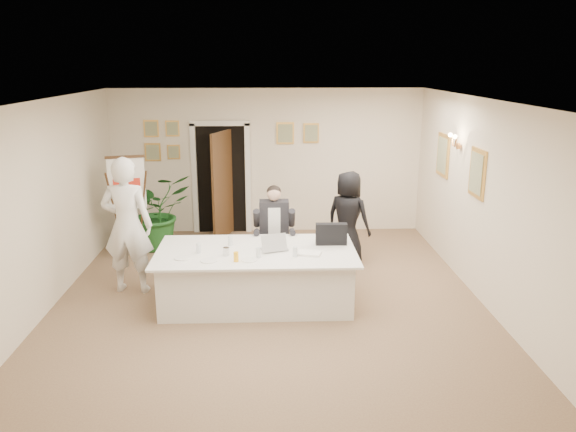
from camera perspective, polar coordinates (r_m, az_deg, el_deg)
The scene contains 28 objects.
floor at distance 8.03m, azimuth -1.95°, elevation -8.71°, with size 7.00×7.00×0.00m, color brown.
ceiling at distance 7.34m, azimuth -2.15°, elevation 11.65°, with size 6.00×7.00×0.02m, color white.
wall_back at distance 10.99m, azimuth -2.12°, elevation 5.56°, with size 6.00×0.10×2.80m, color #F3E8CD.
wall_front at distance 4.27m, azimuth -1.86°, elevation -10.78°, with size 6.00×0.10×2.80m, color #F3E8CD.
wall_left at distance 8.13m, azimuth -23.69°, elevation 0.73°, with size 0.10×7.00×2.80m, color #F3E8CD.
wall_right at distance 8.14m, azimuth 19.58°, elevation 1.16°, with size 0.10×7.00×2.80m, color #F3E8CD.
doorway at distance 10.92m, azimuth -6.74°, elevation 3.49°, with size 1.14×0.86×2.20m.
pictures_back_wall at distance 10.92m, azimuth -6.38°, elevation 7.80°, with size 3.40×0.06×0.80m, color #E6AF4E, non-canonical shape.
pictures_right_wall at distance 9.16m, azimuth 16.89°, elevation 5.14°, with size 0.06×2.20×0.80m, color #E6AF4E, non-canonical shape.
wall_sconce at distance 9.09m, azimuth 16.65°, elevation 7.32°, with size 0.20×0.30×0.24m, color #B27239, non-canonical shape.
conference_table at distance 7.88m, azimuth -3.22°, elevation -6.12°, with size 2.74×1.46×0.78m.
seated_man at distance 8.78m, azimuth -1.41°, elevation -1.48°, with size 0.63×0.67×1.46m, color black, non-canonical shape.
flip_chart at distance 9.97m, azimuth -15.86°, elevation 0.44°, with size 0.63×0.45×1.74m.
standing_man at distance 8.40m, azimuth -16.01°, elevation -0.93°, with size 0.73×0.48×2.01m, color white.
standing_woman at distance 9.36m, azimuth 6.12°, elevation -0.16°, with size 0.76×0.50×1.56m, color black.
potted_palm at distance 10.36m, azimuth -13.30°, elevation 0.45°, with size 1.22×1.06×1.36m, color #1B521E.
laptop at distance 7.72m, azimuth -1.43°, elevation -2.44°, with size 0.35×0.37×0.28m, color #B7BABC, non-canonical shape.
laptop_bag at distance 7.95m, azimuth 4.42°, elevation -1.84°, with size 0.44×0.12×0.31m, color black.
paper_stack at distance 7.57m, azimuth 2.19°, elevation -3.81°, with size 0.30×0.21×0.03m, color white.
plate_left at distance 7.54m, azimuth -10.67°, elevation -4.22°, with size 0.22×0.22×0.01m, color white.
plate_mid at distance 7.39m, azimuth -8.04°, elevation -4.51°, with size 0.22×0.22×0.01m, color white.
plate_near at distance 7.36m, azimuth -3.97°, elevation -4.48°, with size 0.21×0.21×0.01m, color white.
glass_a at distance 7.69m, azimuth -9.08°, elevation -3.25°, with size 0.06×0.06×0.14m, color silver.
glass_b at distance 7.43m, azimuth -3.05°, elevation -3.76°, with size 0.06×0.06×0.14m, color silver.
glass_c at distance 7.46m, azimuth 0.74°, elevation -3.64°, with size 0.06×0.06×0.14m, color silver.
glass_d at distance 7.95m, azimuth -5.88°, elevation -2.51°, with size 0.07×0.07×0.14m, color silver.
oj_glass at distance 7.31m, azimuth -5.30°, elevation -4.15°, with size 0.07×0.07×0.13m, color #FFB015.
steel_jug at distance 7.56m, azimuth -6.30°, elevation -3.60°, with size 0.08×0.08×0.11m, color silver.
Camera 1 is at (-0.01, -7.33, 3.28)m, focal length 35.00 mm.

